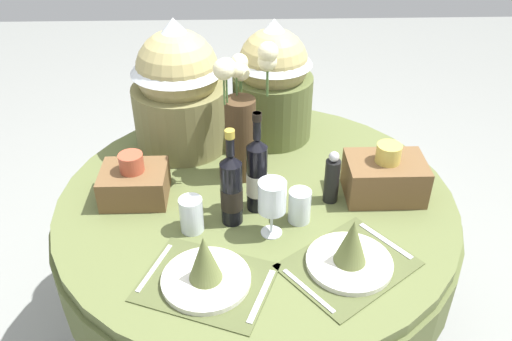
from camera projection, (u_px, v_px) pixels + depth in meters
The scene contains 14 objects.
dining_table at pixel (256, 229), 1.82m from camera, with size 1.32×1.32×0.74m.
place_setting_left at pixel (205, 270), 1.40m from camera, with size 0.41×0.36×0.16m.
place_setting_right at pixel (350, 253), 1.45m from camera, with size 0.43×0.41×0.16m.
flower_vase at pixel (242, 115), 1.72m from camera, with size 0.20×0.17×0.47m.
wine_bottle_left at pixel (257, 174), 1.62m from camera, with size 0.07×0.07×0.34m.
wine_bottle_centre at pixel (231, 189), 1.57m from camera, with size 0.07×0.07×0.32m.
wine_glass_right at pixel (272, 198), 1.52m from camera, with size 0.08×0.08×0.18m.
tumbler_near_left at pixel (191, 215), 1.57m from camera, with size 0.07×0.07×0.11m, color silver.
tumbler_mid at pixel (300, 206), 1.61m from camera, with size 0.07×0.07×0.11m, color silver.
pepper_mill at pixel (332, 179), 1.68m from camera, with size 0.05×0.05×0.18m.
gift_tub_back_left at pixel (178, 82), 1.87m from camera, with size 0.34×0.34×0.48m.
gift_tub_back_centre at pixel (273, 77), 1.94m from camera, with size 0.30×0.30×0.46m.
woven_basket_side_left at pixel (134, 182), 1.71m from camera, with size 0.21×0.17×0.16m.
woven_basket_side_right at pixel (385, 176), 1.72m from camera, with size 0.25×0.18×0.19m.
Camera 1 is at (-0.04, -1.39, 1.79)m, focal length 37.37 mm.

